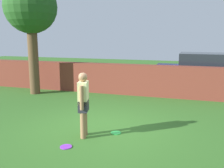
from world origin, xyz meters
TOP-DOWN VIEW (x-y plane):
  - ground_plane at (0.00, 0.00)m, footprint 40.00×40.00m
  - brick_wall at (-1.50, 4.29)m, footprint 12.23×0.50m
  - tree at (-4.26, 3.19)m, footprint 2.18×2.18m
  - person at (-0.25, -0.66)m, footprint 0.30×0.53m
  - car at (2.68, 5.93)m, footprint 4.23×1.99m
  - frisbee_purple at (-0.39, -1.36)m, footprint 0.27×0.27m
  - frisbee_green at (0.45, -0.20)m, footprint 0.27×0.27m

SIDE VIEW (x-z plane):
  - ground_plane at x=0.00m, z-range 0.00..0.00m
  - frisbee_purple at x=-0.39m, z-range 0.00..0.02m
  - frisbee_green at x=0.45m, z-range 0.00..0.02m
  - brick_wall at x=-1.50m, z-range 0.00..1.29m
  - car at x=2.68m, z-range 0.00..1.72m
  - person at x=-0.25m, z-range 0.09..1.71m
  - tree at x=-4.26m, z-range 1.18..5.92m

